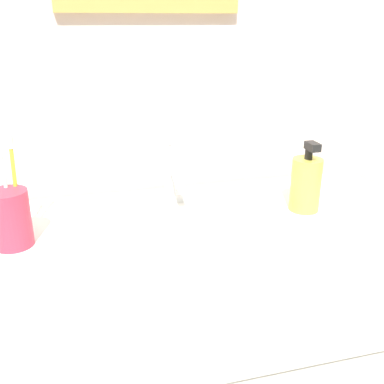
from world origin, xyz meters
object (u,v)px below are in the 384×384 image
object	(u,v)px
toothbrush_white	(6,186)
soap_dispenser	(306,183)
toothbrush_yellow	(15,181)
toothbrush_cup	(11,219)
faucet	(171,171)

from	to	relation	value
toothbrush_white	soap_dispenser	distance (m)	0.59
soap_dispenser	toothbrush_white	bearing A→B (deg)	179.26
toothbrush_yellow	toothbrush_cup	bearing A→B (deg)	-117.53
toothbrush_cup	toothbrush_white	size ratio (longest dim) A/B	0.58
toothbrush_cup	toothbrush_white	bearing A→B (deg)	97.28
faucet	toothbrush_white	size ratio (longest dim) A/B	0.82
toothbrush_yellow	faucet	bearing A→B (deg)	19.00
faucet	toothbrush_white	xyz separation A→B (m)	(-0.32, -0.11, 0.04)
faucet	toothbrush_cup	distance (m)	0.35
toothbrush_yellow	toothbrush_white	distance (m)	0.02
toothbrush_white	soap_dispenser	size ratio (longest dim) A/B	1.18
faucet	soap_dispenser	xyz separation A→B (m)	(0.26, -0.12, -0.01)
soap_dispenser	toothbrush_cup	bearing A→B (deg)	-178.74
faucet	toothbrush_cup	bearing A→B (deg)	-157.83
toothbrush_cup	soap_dispenser	size ratio (longest dim) A/B	0.69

